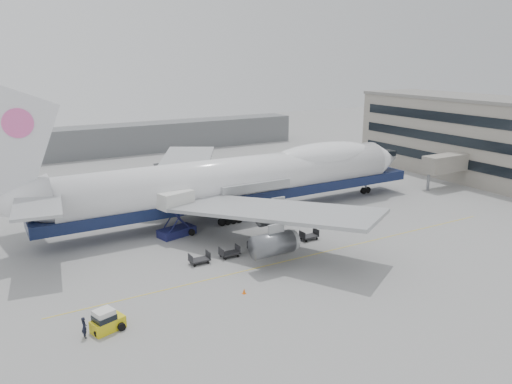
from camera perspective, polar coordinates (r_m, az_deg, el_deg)
ground at (r=65.08m, az=3.07°, el=-5.50°), size 260.00×260.00×0.00m
apron_line at (r=60.50m, az=6.20°, el=-7.21°), size 60.00×0.15×0.01m
hangar at (r=124.62m, az=-18.97°, el=5.39°), size 110.00×8.00×7.00m
airliner at (r=73.59m, az=-1.56°, el=1.56°), size 67.00×55.30×19.98m
catering_truck at (r=66.32m, az=-9.16°, el=-2.14°), size 5.26×4.14×6.07m
baggage_tug at (r=46.32m, az=-16.73°, el=-13.96°), size 3.10×2.25×2.04m
ground_worker at (r=45.86m, az=-19.04°, el=-14.42°), size 0.54×0.74×1.90m
traffic_cone at (r=50.98m, az=-1.37°, el=-11.27°), size 0.37×0.37×0.55m
dolly_0 at (r=58.07m, az=-6.48°, el=-7.64°), size 2.30×1.35×1.30m
dolly_1 at (r=59.59m, az=-3.05°, el=-6.95°), size 2.30×1.35×1.30m
dolly_2 at (r=61.31m, az=0.19°, el=-6.27°), size 2.30×1.35×1.30m
dolly_3 at (r=63.22m, az=3.23°, el=-5.62°), size 2.30×1.35×1.30m
dolly_4 at (r=65.31m, az=6.09°, el=-4.99°), size 2.30×1.35×1.30m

